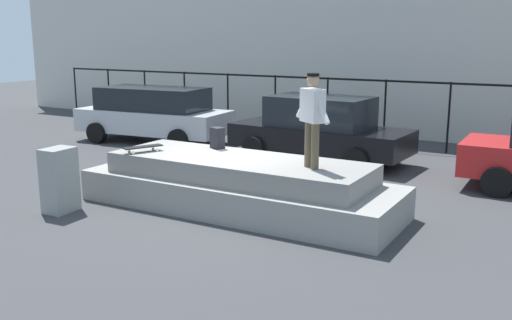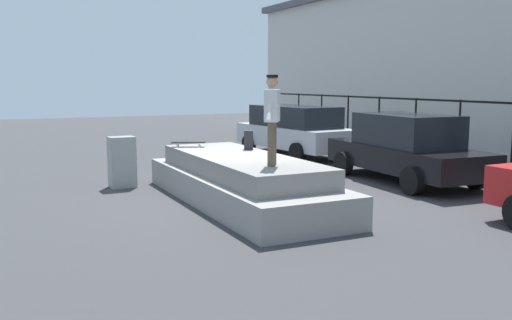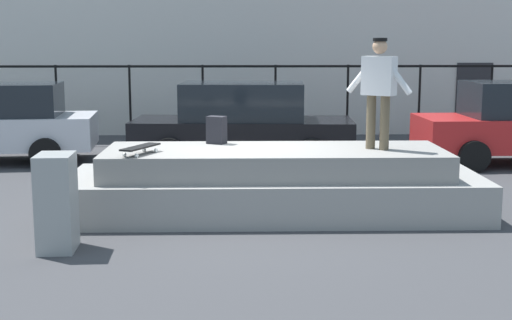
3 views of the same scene
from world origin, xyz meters
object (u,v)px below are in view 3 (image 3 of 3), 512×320
(skateboarder, at_px, (379,85))
(utility_box, at_px, (57,203))
(car_black_sedan_mid, at_px, (243,122))
(backpack, at_px, (217,130))
(skateboard, at_px, (140,147))

(skateboarder, xyz_separation_m, utility_box, (-4.35, -1.79, -1.34))
(skateboarder, relative_size, car_black_sedan_mid, 0.34)
(backpack, height_order, utility_box, backpack)
(skateboarder, xyz_separation_m, backpack, (-2.42, 0.66, -0.74))
(skateboard, bearing_deg, skateboarder, 6.81)
(backpack, distance_m, car_black_sedan_mid, 4.21)
(utility_box, bearing_deg, backpack, 49.05)
(skateboarder, height_order, utility_box, skateboarder)
(skateboarder, bearing_deg, utility_box, -157.59)
(backpack, height_order, car_black_sedan_mid, car_black_sedan_mid)
(backpack, distance_m, utility_box, 3.17)
(skateboarder, xyz_separation_m, car_black_sedan_mid, (-1.99, 4.83, -1.09))
(skateboard, relative_size, utility_box, 0.66)
(skateboarder, distance_m, backpack, 2.62)
(backpack, bearing_deg, utility_box, -104.20)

